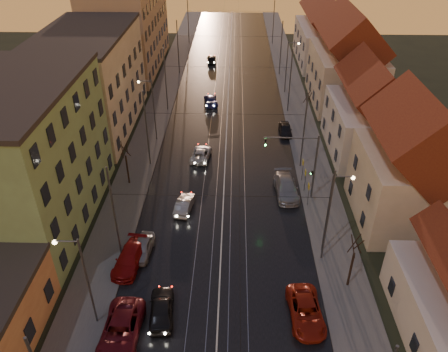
# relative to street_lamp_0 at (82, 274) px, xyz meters

# --- Properties ---
(ground) EXTENTS (160.00, 160.00, 0.00)m
(ground) POSITION_rel_street_lamp_0_xyz_m (9.10, -2.00, -4.89)
(ground) COLOR black
(ground) RESTS_ON ground
(road) EXTENTS (16.00, 120.00, 0.04)m
(road) POSITION_rel_street_lamp_0_xyz_m (9.10, 38.00, -4.87)
(road) COLOR black
(road) RESTS_ON ground
(sidewalk_left) EXTENTS (4.00, 120.00, 0.15)m
(sidewalk_left) POSITION_rel_street_lamp_0_xyz_m (-0.90, 38.00, -4.81)
(sidewalk_left) COLOR #4C4C4C
(sidewalk_left) RESTS_ON ground
(sidewalk_right) EXTENTS (4.00, 120.00, 0.15)m
(sidewalk_right) POSITION_rel_street_lamp_0_xyz_m (19.10, 38.00, -4.81)
(sidewalk_right) COLOR #4C4C4C
(sidewalk_right) RESTS_ON ground
(tram_rail_0) EXTENTS (0.06, 120.00, 0.03)m
(tram_rail_0) POSITION_rel_street_lamp_0_xyz_m (6.90, 38.00, -4.83)
(tram_rail_0) COLOR gray
(tram_rail_0) RESTS_ON road
(tram_rail_1) EXTENTS (0.06, 120.00, 0.03)m
(tram_rail_1) POSITION_rel_street_lamp_0_xyz_m (8.33, 38.00, -4.83)
(tram_rail_1) COLOR gray
(tram_rail_1) RESTS_ON road
(tram_rail_2) EXTENTS (0.06, 120.00, 0.03)m
(tram_rail_2) POSITION_rel_street_lamp_0_xyz_m (9.87, 38.00, -4.83)
(tram_rail_2) COLOR gray
(tram_rail_2) RESTS_ON road
(tram_rail_3) EXTENTS (0.06, 120.00, 0.03)m
(tram_rail_3) POSITION_rel_street_lamp_0_xyz_m (11.30, 38.00, -4.83)
(tram_rail_3) COLOR gray
(tram_rail_3) RESTS_ON road
(apartment_left_1) EXTENTS (10.00, 18.00, 13.00)m
(apartment_left_1) POSITION_rel_street_lamp_0_xyz_m (-8.40, 12.00, 1.61)
(apartment_left_1) COLOR #6E8B58
(apartment_left_1) RESTS_ON ground
(apartment_left_2) EXTENTS (10.00, 20.00, 12.00)m
(apartment_left_2) POSITION_rel_street_lamp_0_xyz_m (-8.40, 32.00, 1.11)
(apartment_left_2) COLOR #B3AA8A
(apartment_left_2) RESTS_ON ground
(apartment_left_3) EXTENTS (10.00, 24.00, 14.00)m
(apartment_left_3) POSITION_rel_street_lamp_0_xyz_m (-8.40, 56.00, 2.11)
(apartment_left_3) COLOR tan
(apartment_left_3) RESTS_ON ground
(house_right_1) EXTENTS (8.67, 10.20, 10.80)m
(house_right_1) POSITION_rel_street_lamp_0_xyz_m (26.10, 13.00, 0.56)
(house_right_1) COLOR beige
(house_right_1) RESTS_ON ground
(house_right_2) EXTENTS (9.18, 12.24, 9.20)m
(house_right_2) POSITION_rel_street_lamp_0_xyz_m (26.10, 26.00, -0.24)
(house_right_2) COLOR silver
(house_right_2) RESTS_ON ground
(house_right_3) EXTENTS (9.18, 14.28, 11.50)m
(house_right_3) POSITION_rel_street_lamp_0_xyz_m (26.10, 41.00, 0.92)
(house_right_3) COLOR beige
(house_right_3) RESTS_ON ground
(house_right_4) EXTENTS (9.18, 16.32, 10.00)m
(house_right_4) POSITION_rel_street_lamp_0_xyz_m (26.10, 59.00, 0.16)
(house_right_4) COLOR silver
(house_right_4) RESTS_ON ground
(catenary_pole_l_1) EXTENTS (0.16, 0.16, 9.00)m
(catenary_pole_l_1) POSITION_rel_street_lamp_0_xyz_m (0.50, 7.00, -0.39)
(catenary_pole_l_1) COLOR #595B60
(catenary_pole_l_1) RESTS_ON ground
(catenary_pole_r_1) EXTENTS (0.16, 0.16, 9.00)m
(catenary_pole_r_1) POSITION_rel_street_lamp_0_xyz_m (17.70, 7.00, -0.39)
(catenary_pole_r_1) COLOR #595B60
(catenary_pole_r_1) RESTS_ON ground
(catenary_pole_l_2) EXTENTS (0.16, 0.16, 9.00)m
(catenary_pole_l_2) POSITION_rel_street_lamp_0_xyz_m (0.50, 22.00, -0.39)
(catenary_pole_l_2) COLOR #595B60
(catenary_pole_l_2) RESTS_ON ground
(catenary_pole_r_2) EXTENTS (0.16, 0.16, 9.00)m
(catenary_pole_r_2) POSITION_rel_street_lamp_0_xyz_m (17.70, 22.00, -0.39)
(catenary_pole_r_2) COLOR #595B60
(catenary_pole_r_2) RESTS_ON ground
(catenary_pole_l_3) EXTENTS (0.16, 0.16, 9.00)m
(catenary_pole_l_3) POSITION_rel_street_lamp_0_xyz_m (0.50, 37.00, -0.39)
(catenary_pole_l_3) COLOR #595B60
(catenary_pole_l_3) RESTS_ON ground
(catenary_pole_r_3) EXTENTS (0.16, 0.16, 9.00)m
(catenary_pole_r_3) POSITION_rel_street_lamp_0_xyz_m (17.70, 37.00, -0.39)
(catenary_pole_r_3) COLOR #595B60
(catenary_pole_r_3) RESTS_ON ground
(catenary_pole_l_4) EXTENTS (0.16, 0.16, 9.00)m
(catenary_pole_l_4) POSITION_rel_street_lamp_0_xyz_m (0.50, 52.00, -0.39)
(catenary_pole_l_4) COLOR #595B60
(catenary_pole_l_4) RESTS_ON ground
(catenary_pole_r_4) EXTENTS (0.16, 0.16, 9.00)m
(catenary_pole_r_4) POSITION_rel_street_lamp_0_xyz_m (17.70, 52.00, -0.39)
(catenary_pole_r_4) COLOR #595B60
(catenary_pole_r_4) RESTS_ON ground
(catenary_pole_l_5) EXTENTS (0.16, 0.16, 9.00)m
(catenary_pole_l_5) POSITION_rel_street_lamp_0_xyz_m (0.50, 70.00, -0.39)
(catenary_pole_l_5) COLOR #595B60
(catenary_pole_l_5) RESTS_ON ground
(catenary_pole_r_5) EXTENTS (0.16, 0.16, 9.00)m
(catenary_pole_r_5) POSITION_rel_street_lamp_0_xyz_m (17.70, 70.00, -0.39)
(catenary_pole_r_5) COLOR #595B60
(catenary_pole_r_5) RESTS_ON ground
(street_lamp_0) EXTENTS (1.75, 0.32, 8.00)m
(street_lamp_0) POSITION_rel_street_lamp_0_xyz_m (0.00, 0.00, 0.00)
(street_lamp_0) COLOR #595B60
(street_lamp_0) RESTS_ON ground
(street_lamp_1) EXTENTS (1.75, 0.32, 8.00)m
(street_lamp_1) POSITION_rel_street_lamp_0_xyz_m (18.21, 8.00, 0.00)
(street_lamp_1) COLOR #595B60
(street_lamp_1) RESTS_ON ground
(street_lamp_2) EXTENTS (1.75, 0.32, 8.00)m
(street_lamp_2) POSITION_rel_street_lamp_0_xyz_m (0.00, 28.00, 0.00)
(street_lamp_2) COLOR #595B60
(street_lamp_2) RESTS_ON ground
(street_lamp_3) EXTENTS (1.75, 0.32, 8.00)m
(street_lamp_3) POSITION_rel_street_lamp_0_xyz_m (18.21, 44.00, 0.00)
(street_lamp_3) COLOR #595B60
(street_lamp_3) RESTS_ON ground
(traffic_light_mast) EXTENTS (5.30, 0.32, 7.20)m
(traffic_light_mast) POSITION_rel_street_lamp_0_xyz_m (17.10, 16.00, -0.29)
(traffic_light_mast) COLOR #595B60
(traffic_light_mast) RESTS_ON ground
(bare_tree_0) EXTENTS (1.09, 1.09, 5.11)m
(bare_tree_0) POSITION_rel_street_lamp_0_xyz_m (-1.09, 18.00, -2.40)
(bare_tree_0) COLOR black
(bare_tree_0) RESTS_ON ground
(bare_tree_1) EXTENTS (1.09, 1.09, 5.11)m
(bare_tree_1) POSITION_rel_street_lamp_0_xyz_m (19.31, 4.00, -2.40)
(bare_tree_1) COLOR black
(bare_tree_1) RESTS_ON ground
(bare_tree_2) EXTENTS (1.09, 1.09, 5.11)m
(bare_tree_2) POSITION_rel_street_lamp_0_xyz_m (19.51, 32.00, -2.40)
(bare_tree_2) COLOR black
(bare_tree_2) RESTS_ON ground
(driving_car_0) EXTENTS (2.18, 4.50, 1.48)m
(driving_car_0) POSITION_rel_street_lamp_0_xyz_m (4.95, 0.74, -4.14)
(driving_car_0) COLOR black
(driving_car_0) RESTS_ON ground
(driving_car_1) EXTENTS (1.88, 4.09, 1.30)m
(driving_car_1) POSITION_rel_street_lamp_0_xyz_m (5.32, 13.59, -4.24)
(driving_car_1) COLOR gray
(driving_car_1) RESTS_ON ground
(driving_car_2) EXTENTS (2.53, 4.62, 1.23)m
(driving_car_2) POSITION_rel_street_lamp_0_xyz_m (6.24, 23.54, -4.27)
(driving_car_2) COLOR #B2B2B2
(driving_car_2) RESTS_ON ground
(driving_car_3) EXTENTS (2.43, 4.69, 1.30)m
(driving_car_3) POSITION_rel_street_lamp_0_xyz_m (6.59, 39.35, -4.23)
(driving_car_3) COLOR navy
(driving_car_3) RESTS_ON ground
(driving_car_4) EXTENTS (1.81, 4.01, 1.34)m
(driving_car_4) POSITION_rel_street_lamp_0_xyz_m (5.78, 58.10, -4.22)
(driving_car_4) COLOR black
(driving_car_4) RESTS_ON ground
(parked_left_1) EXTENTS (2.67, 5.66, 1.56)m
(parked_left_1) POSITION_rel_street_lamp_0_xyz_m (2.41, -1.26, -4.10)
(parked_left_1) COLOR #5B0F18
(parked_left_1) RESTS_ON ground
(parked_left_2) EXTENTS (2.60, 5.10, 1.42)m
(parked_left_2) POSITION_rel_street_lamp_0_xyz_m (1.50, 5.90, -4.18)
(parked_left_2) COLOR maroon
(parked_left_2) RESTS_ON ground
(parked_left_3) EXTENTS (1.87, 3.96, 1.31)m
(parked_left_3) POSITION_rel_street_lamp_0_xyz_m (2.33, 7.31, -4.23)
(parked_left_3) COLOR gray
(parked_left_3) RESTS_ON ground
(parked_right_0) EXTENTS (2.63, 5.20, 1.41)m
(parked_right_0) POSITION_rel_street_lamp_0_xyz_m (15.53, 0.79, -4.18)
(parked_right_0) COLOR maroon
(parked_right_0) RESTS_ON ground
(parked_right_1) EXTENTS (2.56, 5.55, 1.57)m
(parked_right_1) POSITION_rel_street_lamp_0_xyz_m (15.57, 16.61, -4.10)
(parked_right_1) COLOR #9B9A9F
(parked_right_1) RESTS_ON ground
(parked_right_2) EXTENTS (1.58, 3.88, 1.32)m
(parked_right_2) POSITION_rel_street_lamp_0_xyz_m (16.70, 30.08, -4.23)
(parked_right_2) COLOR black
(parked_right_2) RESTS_ON ground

